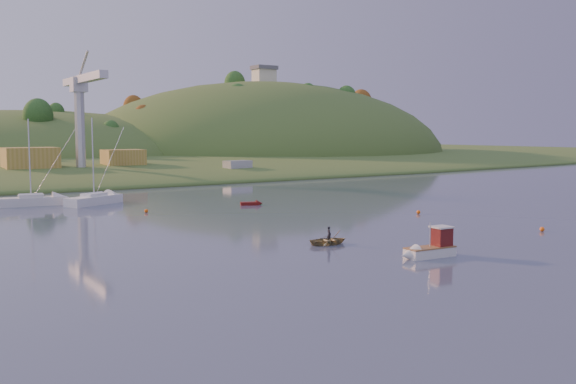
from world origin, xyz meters
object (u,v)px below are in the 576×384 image
fishing_boat (427,249)px  sailboat_far (31,200)px  canoe (329,240)px  red_tender (254,203)px  sailboat_near (94,199)px

fishing_boat → sailboat_far: 61.93m
fishing_boat → sailboat_far: bearing=-67.2°
fishing_boat → canoe: fishing_boat is taller
canoe → red_tender: size_ratio=1.07×
red_tender → canoe: bearing=-85.5°
fishing_boat → canoe: 10.13m
fishing_boat → red_tender: bearing=-96.0°
sailboat_near → canoe: (8.78, -45.50, -0.42)m
fishing_boat → sailboat_far: size_ratio=0.44×
canoe → red_tender: 33.84m
sailboat_near → canoe: size_ratio=3.47×
fishing_boat → sailboat_near: (-11.93, 55.13, 0.05)m
sailboat_near → sailboat_far: sailboat_near is taller
sailboat_near → red_tender: sailboat_near is taller
fishing_boat → sailboat_near: 56.41m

